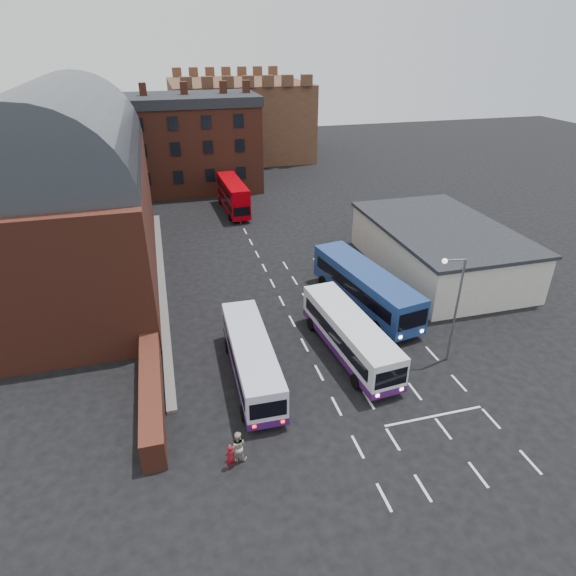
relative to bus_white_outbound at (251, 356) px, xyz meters
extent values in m
plane|color=black|center=(4.18, -3.04, -1.60)|extent=(180.00, 180.00, 0.00)
cube|color=#602B1E|center=(-11.32, 17.96, 3.40)|extent=(12.00, 28.00, 10.00)
cylinder|color=#1E2328|center=(-11.32, 17.96, 8.40)|extent=(12.00, 26.00, 12.00)
cube|color=#602B1E|center=(-6.02, -1.04, -0.70)|extent=(1.20, 10.00, 1.80)
cube|color=beige|center=(19.18, 10.96, 0.40)|extent=(10.00, 16.00, 4.00)
cube|color=#282B30|center=(19.18, 10.96, 2.50)|extent=(10.40, 16.40, 0.30)
cube|color=brown|center=(-1.82, 42.96, 3.90)|extent=(22.00, 10.00, 11.00)
cube|color=brown|center=(10.18, 62.96, 4.40)|extent=(22.00, 22.00, 12.00)
cube|color=silver|center=(0.00, 0.00, -0.02)|extent=(2.45, 10.00, 2.26)
cube|color=black|center=(0.00, 0.00, 0.12)|extent=(2.49, 8.80, 0.82)
cylinder|color=black|center=(-1.07, 3.19, -1.15)|extent=(0.27, 0.91, 0.91)
cylinder|color=black|center=(-1.20, -3.51, -1.15)|extent=(0.27, 0.91, 0.91)
cylinder|color=black|center=(1.19, 3.15, -1.15)|extent=(0.27, 0.91, 0.91)
cylinder|color=black|center=(1.07, -3.55, -1.15)|extent=(0.27, 0.91, 0.91)
cube|color=white|center=(6.71, 0.78, 0.03)|extent=(3.30, 10.45, 2.34)
cube|color=black|center=(6.71, 0.78, 0.17)|extent=(3.25, 9.27, 0.84)
cylinder|color=black|center=(8.18, -2.36, -1.14)|extent=(0.35, 0.96, 0.93)
cylinder|color=black|center=(7.52, 4.52, -1.14)|extent=(0.35, 0.96, 0.93)
cylinder|color=black|center=(5.86, -2.59, -1.14)|extent=(0.35, 0.96, 0.93)
cylinder|color=black|center=(5.20, 4.30, -1.14)|extent=(0.35, 0.96, 0.93)
cube|color=navy|center=(10.18, 6.44, 0.26)|extent=(4.65, 11.99, 2.66)
cube|color=black|center=(10.18, 6.44, 0.42)|extent=(4.50, 10.82, 0.96)
cylinder|color=black|center=(12.14, 3.00, -1.07)|extent=(0.48, 1.10, 1.06)
cylinder|color=black|center=(10.77, 10.76, -1.07)|extent=(0.48, 1.10, 1.06)
cylinder|color=black|center=(9.52, 2.54, -1.07)|extent=(0.48, 1.10, 1.06)
cylinder|color=black|center=(8.15, 10.30, -1.07)|extent=(0.48, 1.10, 1.06)
cube|color=#AE0008|center=(4.06, 31.72, 0.49)|extent=(2.52, 9.50, 3.34)
cube|color=black|center=(4.06, 31.72, 0.02)|extent=(2.53, 8.30, 0.77)
cylinder|color=black|center=(5.25, 28.76, -1.18)|extent=(0.27, 0.87, 0.86)
cylinder|color=black|center=(4.99, 35.10, -1.18)|extent=(0.27, 0.87, 0.86)
cylinder|color=black|center=(3.11, 28.68, -1.18)|extent=(0.27, 0.87, 0.86)
cylinder|color=black|center=(2.85, 35.01, -1.18)|extent=(0.27, 0.87, 0.86)
cylinder|color=#595B5E|center=(12.78, -1.48, 2.01)|extent=(0.14, 0.14, 7.24)
cylinder|color=#595B5E|center=(12.16, -1.37, 5.63)|extent=(1.26, 0.30, 0.09)
sphere|color=#FFF2CC|center=(11.53, -1.26, 5.59)|extent=(0.33, 0.33, 0.33)
imported|color=maroon|center=(-2.41, -6.65, -0.89)|extent=(0.59, 0.47, 1.42)
imported|color=#B2AA8E|center=(-1.96, -6.25, -0.71)|extent=(0.98, 0.83, 1.78)
camera|label=1|loc=(-4.05, -23.71, 17.42)|focal=30.00mm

